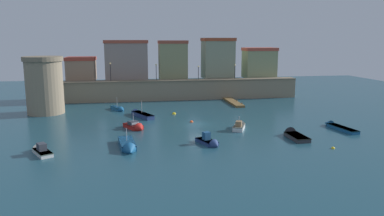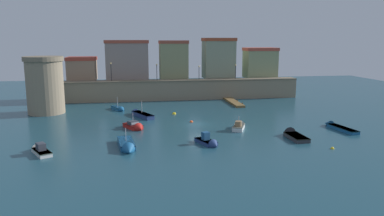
{
  "view_description": "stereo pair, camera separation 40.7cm",
  "coord_description": "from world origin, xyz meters",
  "px_view_note": "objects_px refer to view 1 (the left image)",
  "views": [
    {
      "loc": [
        -10.11,
        -55.21,
        13.02
      ],
      "look_at": [
        0.0,
        5.19,
        1.61
      ],
      "focal_mm": 34.66,
      "sensor_mm": 36.0,
      "label": 1
    },
    {
      "loc": [
        -9.71,
        -55.27,
        13.02
      ],
      "look_at": [
        0.0,
        5.19,
        1.61
      ],
      "focal_mm": 34.66,
      "sensor_mm": 36.0,
      "label": 2
    }
  ],
  "objects_px": {
    "quay_lamp_2": "(198,70)",
    "moored_boat_3": "(140,114)",
    "moored_boat_2": "(128,146)",
    "mooring_buoy_1": "(174,114)",
    "fortress_tower": "(44,85)",
    "mooring_buoy_0": "(333,149)",
    "moored_boat_0": "(293,135)",
    "quay_lamp_3": "(235,69)",
    "quay_lamp_0": "(110,69)",
    "moored_boat_7": "(210,142)",
    "moored_boat_6": "(41,150)",
    "moored_boat_5": "(119,109)",
    "moored_boat_4": "(337,127)",
    "mooring_buoy_2": "(192,122)",
    "quay_lamp_1": "(156,69)",
    "moored_boat_8": "(239,126)",
    "moored_boat_1": "(135,127)"
  },
  "relations": [
    {
      "from": "quay_lamp_2",
      "to": "moored_boat_3",
      "type": "bearing_deg",
      "value": -128.35
    },
    {
      "from": "moored_boat_2",
      "to": "mooring_buoy_1",
      "type": "xyz_separation_m",
      "value": [
        7.95,
        19.93,
        -0.35
      ]
    },
    {
      "from": "fortress_tower",
      "to": "mooring_buoy_0",
      "type": "bearing_deg",
      "value": -36.13
    },
    {
      "from": "moored_boat_0",
      "to": "quay_lamp_3",
      "type": "bearing_deg",
      "value": -3.44
    },
    {
      "from": "quay_lamp_0",
      "to": "moored_boat_7",
      "type": "xyz_separation_m",
      "value": [
        13.63,
        -35.83,
        -6.51
      ]
    },
    {
      "from": "quay_lamp_2",
      "to": "moored_boat_0",
      "type": "distance_m",
      "value": 35.18
    },
    {
      "from": "quay_lamp_2",
      "to": "moored_boat_6",
      "type": "xyz_separation_m",
      "value": [
        -25.26,
        -35.97,
        -6.0
      ]
    },
    {
      "from": "moored_boat_5",
      "to": "mooring_buoy_0",
      "type": "height_order",
      "value": "moored_boat_5"
    },
    {
      "from": "moored_boat_6",
      "to": "moored_boat_7",
      "type": "distance_m",
      "value": 20.1
    },
    {
      "from": "fortress_tower",
      "to": "moored_boat_4",
      "type": "bearing_deg",
      "value": -22.91
    },
    {
      "from": "fortress_tower",
      "to": "moored_boat_2",
      "type": "relative_size",
      "value": 1.52
    },
    {
      "from": "moored_boat_7",
      "to": "mooring_buoy_0",
      "type": "height_order",
      "value": "moored_boat_7"
    },
    {
      "from": "quay_lamp_3",
      "to": "moored_boat_3",
      "type": "height_order",
      "value": "quay_lamp_3"
    },
    {
      "from": "fortress_tower",
      "to": "moored_boat_5",
      "type": "relative_size",
      "value": 2.25
    },
    {
      "from": "moored_boat_3",
      "to": "fortress_tower",
      "type": "bearing_deg",
      "value": 46.75
    },
    {
      "from": "quay_lamp_0",
      "to": "moored_boat_5",
      "type": "height_order",
      "value": "quay_lamp_0"
    },
    {
      "from": "moored_boat_7",
      "to": "mooring_buoy_2",
      "type": "relative_size",
      "value": 8.26
    },
    {
      "from": "quay_lamp_0",
      "to": "moored_boat_2",
      "type": "relative_size",
      "value": 0.58
    },
    {
      "from": "quay_lamp_2",
      "to": "moored_boat_4",
      "type": "height_order",
      "value": "quay_lamp_2"
    },
    {
      "from": "moored_boat_0",
      "to": "mooring_buoy_2",
      "type": "distance_m",
      "value": 16.49
    },
    {
      "from": "fortress_tower",
      "to": "moored_boat_0",
      "type": "xyz_separation_m",
      "value": [
        36.44,
        -22.47,
        -4.81
      ]
    },
    {
      "from": "moored_boat_5",
      "to": "fortress_tower",
      "type": "bearing_deg",
      "value": -111.82
    },
    {
      "from": "quay_lamp_1",
      "to": "moored_boat_8",
      "type": "distance_m",
      "value": 30.65
    },
    {
      "from": "fortress_tower",
      "to": "moored_boat_4",
      "type": "height_order",
      "value": "fortress_tower"
    },
    {
      "from": "quay_lamp_1",
      "to": "mooring_buoy_1",
      "type": "xyz_separation_m",
      "value": [
        1.9,
        -15.93,
        -6.64
      ]
    },
    {
      "from": "moored_boat_3",
      "to": "moored_boat_7",
      "type": "relative_size",
      "value": 1.6
    },
    {
      "from": "moored_boat_7",
      "to": "moored_boat_6",
      "type": "bearing_deg",
      "value": -110.24
    },
    {
      "from": "fortress_tower",
      "to": "moored_boat_6",
      "type": "xyz_separation_m",
      "value": [
        4.41,
        -24.46,
        -4.73
      ]
    },
    {
      "from": "mooring_buoy_1",
      "to": "mooring_buoy_2",
      "type": "distance_m",
      "value": 7.1
    },
    {
      "from": "mooring_buoy_2",
      "to": "moored_boat_6",
      "type": "bearing_deg",
      "value": -146.46
    },
    {
      "from": "moored_boat_5",
      "to": "mooring_buoy_0",
      "type": "distance_m",
      "value": 39.24
    },
    {
      "from": "mooring_buoy_1",
      "to": "moored_boat_0",
      "type": "bearing_deg",
      "value": -52.05
    },
    {
      "from": "quay_lamp_1",
      "to": "quay_lamp_3",
      "type": "height_order",
      "value": "quay_lamp_1"
    },
    {
      "from": "moored_boat_6",
      "to": "moored_boat_8",
      "type": "height_order",
      "value": "moored_boat_8"
    },
    {
      "from": "quay_lamp_3",
      "to": "moored_boat_3",
      "type": "distance_m",
      "value": 27.97
    },
    {
      "from": "moored_boat_6",
      "to": "mooring_buoy_2",
      "type": "bearing_deg",
      "value": -84.86
    },
    {
      "from": "moored_boat_4",
      "to": "moored_boat_6",
      "type": "height_order",
      "value": "moored_boat_6"
    },
    {
      "from": "moored_boat_3",
      "to": "moored_boat_6",
      "type": "xyz_separation_m",
      "value": [
        -11.97,
        -19.19,
        -0.01
      ]
    },
    {
      "from": "moored_boat_1",
      "to": "mooring_buoy_1",
      "type": "bearing_deg",
      "value": 117.32
    },
    {
      "from": "moored_boat_8",
      "to": "quay_lamp_3",
      "type": "bearing_deg",
      "value": 9.43
    },
    {
      "from": "moored_boat_3",
      "to": "moored_boat_4",
      "type": "distance_m",
      "value": 31.69
    },
    {
      "from": "moored_boat_6",
      "to": "quay_lamp_1",
      "type": "bearing_deg",
      "value": -52.45
    },
    {
      "from": "moored_boat_5",
      "to": "moored_boat_6",
      "type": "bearing_deg",
      "value": -43.42
    },
    {
      "from": "moored_boat_3",
      "to": "mooring_buoy_0",
      "type": "xyz_separation_m",
      "value": [
        22.49,
        -23.1,
        -0.38
      ]
    },
    {
      "from": "quay_lamp_1",
      "to": "moored_boat_2",
      "type": "distance_m",
      "value": 36.91
    },
    {
      "from": "moored_boat_1",
      "to": "moored_boat_5",
      "type": "distance_m",
      "value": 15.52
    },
    {
      "from": "quay_lamp_0",
      "to": "moored_boat_0",
      "type": "distance_m",
      "value": 43.03
    },
    {
      "from": "moored_boat_6",
      "to": "mooring_buoy_2",
      "type": "distance_m",
      "value": 23.95
    },
    {
      "from": "quay_lamp_3",
      "to": "mooring_buoy_0",
      "type": "height_order",
      "value": "quay_lamp_3"
    },
    {
      "from": "moored_boat_1",
      "to": "moored_boat_2",
      "type": "height_order",
      "value": "moored_boat_1"
    }
  ]
}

